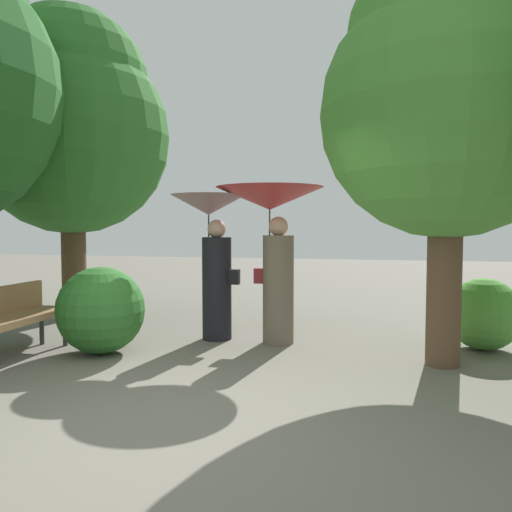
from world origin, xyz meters
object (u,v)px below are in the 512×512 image
at_px(person_right, 272,225).
at_px(person_left, 212,241).
at_px(tree_mid_left, 71,121).
at_px(tree_mid_right, 448,89).
at_px(park_bench, 11,315).

bearing_deg(person_right, person_left, 95.15).
relative_size(tree_mid_left, tree_mid_right, 1.12).
bearing_deg(park_bench, tree_mid_left, 18.04).
xyz_separation_m(person_left, person_right, (0.84, -0.04, 0.22)).
distance_m(person_right, tree_mid_right, 2.60).
height_order(person_right, park_bench, person_right).
bearing_deg(tree_mid_right, person_left, 166.91).
height_order(person_left, person_right, person_right).
bearing_deg(person_right, tree_mid_right, -99.25).
height_order(person_left, tree_mid_right, tree_mid_right).
distance_m(person_right, tree_mid_left, 4.24).
bearing_deg(person_left, tree_mid_right, -95.23).
bearing_deg(tree_mid_right, park_bench, -170.29).
xyz_separation_m(person_right, tree_mid_right, (2.06, -0.63, 1.45)).
xyz_separation_m(person_left, tree_mid_right, (2.89, -0.67, 1.67)).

